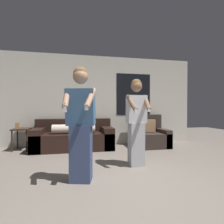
{
  "coord_description": "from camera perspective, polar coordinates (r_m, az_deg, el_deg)",
  "views": [
    {
      "loc": [
        -0.6,
        -2.11,
        1.09
      ],
      "look_at": [
        -0.02,
        0.82,
        1.04
      ],
      "focal_mm": 28.0,
      "sensor_mm": 36.0,
      "label": 1
    }
  ],
  "objects": [
    {
      "name": "person_right",
      "position": [
        3.39,
        7.96,
        -2.85
      ],
      "size": [
        0.43,
        0.46,
        1.66
      ],
      "color": "#B2B2B7",
      "rests_on": "ground_plane"
    },
    {
      "name": "side_table",
      "position": [
        5.26,
        -27.41,
        -5.75
      ],
      "size": [
        0.43,
        0.5,
        0.72
      ],
      "color": "#332319",
      "rests_on": "ground_plane"
    },
    {
      "name": "wall_back",
      "position": [
        5.37,
        -4.61,
        3.8
      ],
      "size": [
        6.1,
        0.07,
        2.7
      ],
      "color": "beige",
      "rests_on": "ground_plane"
    },
    {
      "name": "armchair",
      "position": [
        5.25,
        11.94,
        -7.65
      ],
      "size": [
        0.97,
        0.86,
        0.92
      ],
      "color": "#332823",
      "rests_on": "ground_plane"
    },
    {
      "name": "person_left",
      "position": [
        2.65,
        -10.17,
        -3.54
      ],
      "size": [
        0.49,
        0.54,
        1.72
      ],
      "color": "#384770",
      "rests_on": "ground_plane"
    },
    {
      "name": "couch",
      "position": [
        4.91,
        -12.3,
        -8.23
      ],
      "size": [
        2.09,
        0.88,
        0.81
      ],
      "color": "black",
      "rests_on": "ground_plane"
    },
    {
      "name": "ground_plane",
      "position": [
        2.45,
        4.66,
        -25.4
      ],
      "size": [
        14.0,
        14.0,
        0.0
      ],
      "primitive_type": "plane",
      "color": "slate"
    }
  ]
}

